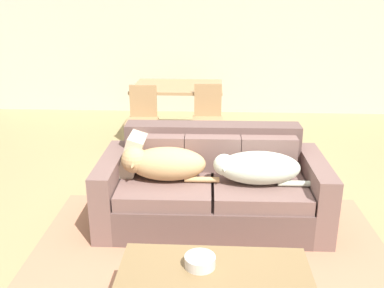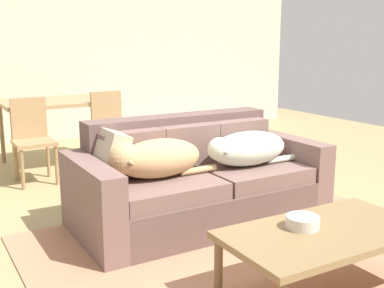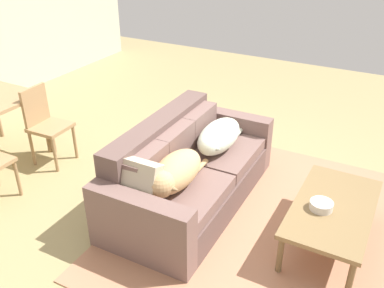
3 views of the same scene
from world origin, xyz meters
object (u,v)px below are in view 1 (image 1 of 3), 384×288
bowl_on_coffee_table (200,261)px  dog_on_right_cushion (256,168)px  dining_table (178,90)px  dining_chair_near_right (208,115)px  dining_chair_near_left (143,116)px  throw_pillow_by_left_arm (133,154)px  couch (212,187)px  dog_on_left_cushion (162,163)px  coffee_table (214,281)px

bowl_on_coffee_table → dog_on_right_cushion: bearing=69.2°
dining_table → dog_on_right_cushion: bearing=-70.9°
dining_chair_near_right → dining_table: bearing=123.9°
dining_chair_near_left → dog_on_right_cushion: bearing=-57.1°
dining_chair_near_right → bowl_on_coffee_table: bearing=-92.5°
dog_on_right_cushion → dining_table: (-0.89, 2.57, 0.11)m
dining_table → throw_pillow_by_left_arm: bearing=-95.3°
throw_pillow_by_left_arm → bowl_on_coffee_table: (0.66, -1.38, -0.18)m
bowl_on_coffee_table → dining_chair_near_right: (-0.00, 3.15, 0.07)m
throw_pillow_by_left_arm → dining_chair_near_left: dining_chair_near_left is taller
couch → dog_on_right_cushion: size_ratio=2.32×
dining_table → bowl_on_coffee_table: bearing=-83.2°
dog_on_left_cushion → bowl_on_coffee_table: size_ratio=4.43×
couch → dining_chair_near_left: bearing=116.6°
dog_on_right_cushion → bowl_on_coffee_table: (-0.45, -1.17, -0.16)m
dining_table → dining_chair_near_left: dining_chair_near_left is taller
couch → coffee_table: size_ratio=1.71×
couch → dining_table: couch is taller
dog_on_left_cushion → dining_table: (-0.07, 2.53, 0.11)m
bowl_on_coffee_table → dining_chair_near_left: (-0.87, 3.13, 0.05)m
dining_chair_near_right → dog_on_left_cushion: bearing=-103.4°
dog_on_left_cushion → throw_pillow_by_left_arm: throw_pillow_by_left_arm is taller
couch → dog_on_left_cushion: size_ratio=2.36×
dog_on_right_cushion → bowl_on_coffee_table: dog_on_right_cushion is taller
dog_on_right_cushion → dining_table: size_ratio=0.70×
couch → bowl_on_coffee_table: couch is taller
couch → dining_chair_near_right: size_ratio=2.26×
dog_on_left_cushion → dining_chair_near_left: bearing=103.5°
throw_pillow_by_left_arm → dining_table: throw_pillow_by_left_arm is taller
dining_chair_near_left → bowl_on_coffee_table: bearing=-75.4°
dog_on_right_cushion → dining_chair_near_right: bearing=102.0°
dog_on_left_cushion → dining_chair_near_right: size_ratio=0.96×
dog_on_right_cushion → coffee_table: size_ratio=0.74×
couch → dining_table: size_ratio=1.62×
couch → dining_chair_near_left: (-0.93, 1.80, 0.17)m
dog_on_right_cushion → throw_pillow_by_left_arm: 1.13m
throw_pillow_by_left_arm → dog_on_left_cushion: bearing=-31.3°
dining_chair_near_left → dining_chair_near_right: (0.86, 0.01, 0.02)m
dog_on_right_cushion → dining_chair_near_right: size_ratio=0.97×
coffee_table → throw_pillow_by_left_arm: bearing=117.2°
dog_on_left_cushion → dining_table: dining_table is taller
bowl_on_coffee_table → coffee_table: bearing=-44.0°
dog_on_right_cushion → couch: bearing=155.9°
throw_pillow_by_left_arm → coffee_table: bearing=-62.8°
dog_on_right_cushion → dining_table: dining_table is taller
coffee_table → dining_chair_near_left: (-0.96, 3.22, 0.13)m
couch → dog_on_left_cushion: (-0.44, -0.13, 0.28)m
couch → dog_on_right_cushion: 0.49m
dog_on_right_cushion → dining_chair_near_left: dining_chair_near_left is taller
throw_pillow_by_left_arm → dining_chair_near_right: dining_chair_near_right is taller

